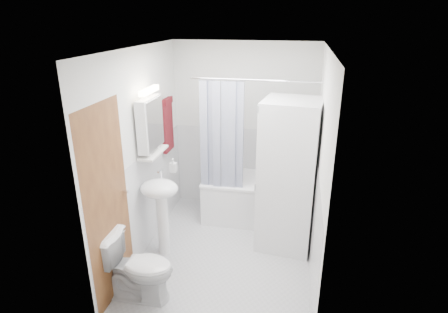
% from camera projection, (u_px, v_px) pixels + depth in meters
% --- Properties ---
extents(floor, '(2.60, 2.60, 0.00)m').
position_uv_depth(floor, '(226.00, 253.00, 4.55)').
color(floor, '#B4B4B9').
rests_on(floor, ground).
extents(room_walls, '(2.60, 2.60, 2.60)m').
position_uv_depth(room_walls, '(226.00, 136.00, 4.02)').
color(room_walls, silver).
rests_on(room_walls, ground).
extents(wainscot, '(1.98, 2.58, 2.58)m').
position_uv_depth(wainscot, '(231.00, 198.00, 4.60)').
color(wainscot, white).
rests_on(wainscot, ground).
extents(door, '(0.05, 2.00, 2.00)m').
position_uv_depth(door, '(126.00, 192.00, 3.86)').
color(door, brown).
rests_on(door, ground).
extents(bathtub, '(1.56, 0.74, 0.59)m').
position_uv_depth(bathtub, '(260.00, 197.00, 5.22)').
color(bathtub, white).
rests_on(bathtub, ground).
extents(tub_spout, '(0.04, 0.12, 0.04)m').
position_uv_depth(tub_spout, '(278.00, 151.00, 5.28)').
color(tub_spout, silver).
rests_on(tub_spout, room_walls).
extents(curtain_rod, '(1.74, 0.02, 0.02)m').
position_uv_depth(curtain_rod, '(262.00, 80.00, 4.34)').
color(curtain_rod, silver).
rests_on(curtain_rod, room_walls).
extents(shower_curtain, '(0.55, 0.02, 1.45)m').
position_uv_depth(shower_curtain, '(221.00, 139.00, 4.70)').
color(shower_curtain, '#151E4A').
rests_on(shower_curtain, curtain_rod).
extents(sink, '(0.44, 0.37, 1.04)m').
position_uv_depth(sink, '(160.00, 200.00, 4.33)').
color(sink, white).
rests_on(sink, ground).
extents(medicine_cabinet, '(0.13, 0.50, 0.71)m').
position_uv_depth(medicine_cabinet, '(150.00, 122.00, 4.25)').
color(medicine_cabinet, white).
rests_on(medicine_cabinet, room_walls).
extents(shelf, '(0.18, 0.54, 0.02)m').
position_uv_depth(shelf, '(154.00, 153.00, 4.38)').
color(shelf, silver).
rests_on(shelf, room_walls).
extents(shower_caddy, '(0.22, 0.06, 0.02)m').
position_uv_depth(shower_caddy, '(283.00, 135.00, 5.17)').
color(shower_caddy, silver).
rests_on(shower_caddy, room_walls).
extents(towel, '(0.07, 0.30, 0.73)m').
position_uv_depth(towel, '(167.00, 124.00, 4.92)').
color(towel, '#530E0B').
rests_on(towel, room_walls).
extents(washer_dryer, '(0.73, 0.73, 1.84)m').
position_uv_depth(washer_dryer, '(288.00, 176.00, 4.44)').
color(washer_dryer, white).
rests_on(washer_dryer, ground).
extents(toilet, '(0.73, 0.42, 0.71)m').
position_uv_depth(toilet, '(138.00, 267.00, 3.73)').
color(toilet, white).
rests_on(toilet, ground).
extents(soap_pump, '(0.08, 0.17, 0.08)m').
position_uv_depth(soap_pump, '(173.00, 169.00, 4.57)').
color(soap_pump, gray).
rests_on(soap_pump, sink).
extents(shelf_bottle, '(0.07, 0.18, 0.07)m').
position_uv_depth(shelf_bottle, '(148.00, 153.00, 4.22)').
color(shelf_bottle, gray).
rests_on(shelf_bottle, shelf).
extents(shelf_cup, '(0.10, 0.09, 0.10)m').
position_uv_depth(shelf_cup, '(157.00, 144.00, 4.47)').
color(shelf_cup, gray).
rests_on(shelf_cup, shelf).
extents(shampoo_a, '(0.13, 0.17, 0.13)m').
position_uv_depth(shampoo_a, '(268.00, 129.00, 5.18)').
color(shampoo_a, gray).
rests_on(shampoo_a, shower_caddy).
extents(shampoo_b, '(0.08, 0.21, 0.08)m').
position_uv_depth(shampoo_b, '(277.00, 131.00, 5.17)').
color(shampoo_b, '#2A63A9').
rests_on(shampoo_b, shower_caddy).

